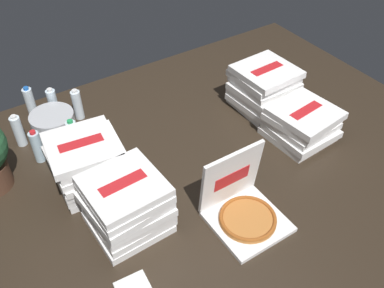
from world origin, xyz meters
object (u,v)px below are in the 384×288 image
object	(u,v)px
pizza_stack_right_near	(264,88)
water_bottle_3	(78,105)
pizza_stack_right_mid	(88,163)
ice_bucket	(54,124)
water_bottle_5	(18,131)
water_bottle_4	(53,104)
pizza_stack_right_far	(127,204)
water_bottle_0	(30,102)
water_bottle_2	(37,146)
open_pizza_box	(243,208)
pizza_stack_left_mid	(301,123)
water_bottle_1	(73,136)

from	to	relation	value
pizza_stack_right_near	water_bottle_3	distance (m)	1.21
pizza_stack_right_mid	ice_bucket	xyz separation A→B (m)	(-0.02, 0.51, -0.07)
ice_bucket	water_bottle_5	world-z (taller)	water_bottle_5
water_bottle_5	pizza_stack_right_mid	bearing A→B (deg)	-66.61
pizza_stack_right_near	water_bottle_5	distance (m)	1.55
pizza_stack_right_near	water_bottle_4	xyz separation A→B (m)	(-1.20, 0.65, -0.05)
pizza_stack_right_near	water_bottle_5	size ratio (longest dim) A/B	1.76
pizza_stack_right_far	pizza_stack_right_mid	distance (m)	0.37
pizza_stack_right_mid	ice_bucket	size ratio (longest dim) A/B	1.54
water_bottle_0	water_bottle_2	distance (m)	0.46
ice_bucket	water_bottle_2	xyz separation A→B (m)	(-0.15, -0.18, 0.03)
water_bottle_2	water_bottle_4	size ratio (longest dim) A/B	1.00
pizza_stack_right_near	pizza_stack_right_far	size ratio (longest dim) A/B	0.99
pizza_stack_right_near	ice_bucket	distance (m)	1.35
water_bottle_4	pizza_stack_right_far	bearing A→B (deg)	-89.70
pizza_stack_right_mid	water_bottle_3	world-z (taller)	pizza_stack_right_mid
open_pizza_box	water_bottle_4	world-z (taller)	open_pizza_box
ice_bucket	water_bottle_0	size ratio (longest dim) A/B	1.24
water_bottle_0	pizza_stack_right_near	bearing A→B (deg)	-29.51
pizza_stack_right_far	pizza_stack_left_mid	xyz separation A→B (m)	(1.19, 0.03, -0.04)
open_pizza_box	ice_bucket	world-z (taller)	open_pizza_box
pizza_stack_right_mid	water_bottle_3	size ratio (longest dim) A/B	1.91
pizza_stack_right_mid	water_bottle_5	xyz separation A→B (m)	(-0.23, 0.53, -0.04)
water_bottle_1	water_bottle_5	xyz separation A→B (m)	(-0.26, 0.22, 0.00)
pizza_stack_right_far	pizza_stack_left_mid	world-z (taller)	pizza_stack_right_far
water_bottle_0	water_bottle_5	bearing A→B (deg)	-120.57
pizza_stack_right_far	water_bottle_5	xyz separation A→B (m)	(-0.27, 0.90, -0.05)
open_pizza_box	pizza_stack_right_far	world-z (taller)	open_pizza_box
pizza_stack_right_near	pizza_stack_right_far	xyz separation A→B (m)	(-1.20, -0.40, 0.00)
ice_bucket	water_bottle_1	bearing A→B (deg)	-74.66
pizza_stack_right_near	water_bottle_1	distance (m)	1.24
pizza_stack_left_mid	water_bottle_2	bearing A→B (deg)	154.49
pizza_stack_right_near	water_bottle_0	size ratio (longest dim) A/B	1.76
water_bottle_4	pizza_stack_right_mid	bearing A→B (deg)	-93.24
water_bottle_3	water_bottle_1	bearing A→B (deg)	-116.13
ice_bucket	water_bottle_5	xyz separation A→B (m)	(-0.20, 0.02, 0.03)
pizza_stack_right_far	water_bottle_2	size ratio (longest dim) A/B	1.78
pizza_stack_left_mid	water_bottle_5	size ratio (longest dim) A/B	1.89
water_bottle_0	water_bottle_1	distance (m)	0.48
pizza_stack_right_near	water_bottle_2	bearing A→B (deg)	168.05
water_bottle_4	water_bottle_1	bearing A→B (deg)	-91.33
open_pizza_box	water_bottle_5	world-z (taller)	open_pizza_box
open_pizza_box	pizza_stack_right_near	distance (m)	0.97
pizza_stack_right_mid	water_bottle_4	size ratio (longest dim) A/B	1.91
pizza_stack_right_near	open_pizza_box	bearing A→B (deg)	-135.85
water_bottle_4	water_bottle_0	bearing A→B (deg)	140.95
water_bottle_1	pizza_stack_left_mid	bearing A→B (deg)	-28.48
pizza_stack_left_mid	water_bottle_2	xyz separation A→B (m)	(-1.41, 0.67, -0.00)
ice_bucket	water_bottle_5	distance (m)	0.21
water_bottle_3	water_bottle_5	distance (m)	0.40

